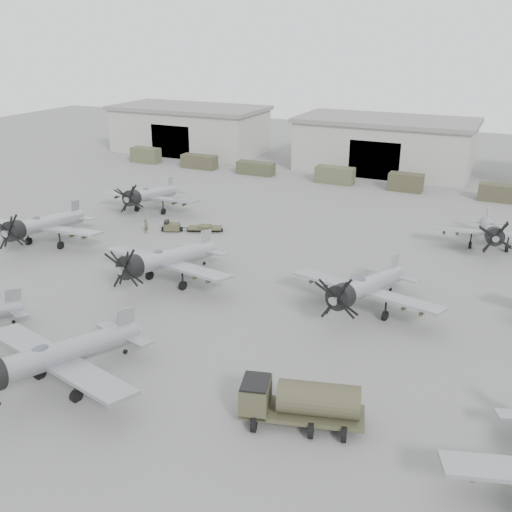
{
  "coord_description": "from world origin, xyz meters",
  "views": [
    {
      "loc": [
        20.88,
        -33.61,
        22.15
      ],
      "look_at": [
        -0.08,
        11.22,
        2.5
      ],
      "focal_mm": 40.0,
      "sensor_mm": 36.0,
      "label": 1
    }
  ],
  "objects_px": {
    "aircraft_mid_1": "(163,260)",
    "tug_trailer": "(185,227)",
    "aircraft_far_0": "(148,195)",
    "aircraft_near_1": "(51,358)",
    "aircraft_far_1": "(491,231)",
    "aircraft_mid_0": "(41,225)",
    "fuel_tanker": "(301,400)",
    "aircraft_mid_2": "(364,288)",
    "ground_crew": "(146,226)"
  },
  "relations": [
    {
      "from": "aircraft_mid_2",
      "to": "tug_trailer",
      "type": "distance_m",
      "value": 27.34
    },
    {
      "from": "aircraft_mid_0",
      "to": "aircraft_mid_1",
      "type": "relative_size",
      "value": 1.0
    },
    {
      "from": "aircraft_far_0",
      "to": "tug_trailer",
      "type": "height_order",
      "value": "aircraft_far_0"
    },
    {
      "from": "ground_crew",
      "to": "fuel_tanker",
      "type": "bearing_deg",
      "value": -124.49
    },
    {
      "from": "aircraft_near_1",
      "to": "tug_trailer",
      "type": "bearing_deg",
      "value": 119.77
    },
    {
      "from": "aircraft_mid_1",
      "to": "aircraft_mid_2",
      "type": "relative_size",
      "value": 1.04
    },
    {
      "from": "aircraft_mid_1",
      "to": "tug_trailer",
      "type": "relative_size",
      "value": 2.07
    },
    {
      "from": "aircraft_far_0",
      "to": "tug_trailer",
      "type": "relative_size",
      "value": 1.95
    },
    {
      "from": "aircraft_mid_0",
      "to": "ground_crew",
      "type": "bearing_deg",
      "value": 42.2
    },
    {
      "from": "fuel_tanker",
      "to": "tug_trailer",
      "type": "xyz_separation_m",
      "value": [
        -25.02,
        27.33,
        -1.12
      ]
    },
    {
      "from": "tug_trailer",
      "to": "aircraft_far_1",
      "type": "bearing_deg",
      "value": -9.26
    },
    {
      "from": "aircraft_near_1",
      "to": "aircraft_far_1",
      "type": "relative_size",
      "value": 1.11
    },
    {
      "from": "aircraft_near_1",
      "to": "aircraft_far_1",
      "type": "height_order",
      "value": "aircraft_near_1"
    },
    {
      "from": "ground_crew",
      "to": "aircraft_far_1",
      "type": "bearing_deg",
      "value": -67.01
    },
    {
      "from": "aircraft_mid_2",
      "to": "aircraft_far_1",
      "type": "xyz_separation_m",
      "value": [
        8.4,
        20.24,
        -0.16
      ]
    },
    {
      "from": "fuel_tanker",
      "to": "aircraft_mid_2",
      "type": "bearing_deg",
      "value": 76.29
    },
    {
      "from": "aircraft_mid_0",
      "to": "aircraft_far_1",
      "type": "distance_m",
      "value": 48.38
    },
    {
      "from": "ground_crew",
      "to": "aircraft_mid_2",
      "type": "bearing_deg",
      "value": -101.75
    },
    {
      "from": "aircraft_mid_2",
      "to": "fuel_tanker",
      "type": "height_order",
      "value": "aircraft_mid_2"
    },
    {
      "from": "aircraft_mid_0",
      "to": "ground_crew",
      "type": "xyz_separation_m",
      "value": [
        7.51,
        8.59,
        -1.66
      ]
    },
    {
      "from": "aircraft_mid_0",
      "to": "fuel_tanker",
      "type": "distance_m",
      "value": 39.76
    },
    {
      "from": "fuel_tanker",
      "to": "ground_crew",
      "type": "distance_m",
      "value": 38.03
    },
    {
      "from": "fuel_tanker",
      "to": "aircraft_far_0",
      "type": "bearing_deg",
      "value": 121.05
    },
    {
      "from": "aircraft_mid_2",
      "to": "aircraft_far_0",
      "type": "bearing_deg",
      "value": 165.97
    },
    {
      "from": "tug_trailer",
      "to": "aircraft_far_0",
      "type": "bearing_deg",
      "value": 128.05
    },
    {
      "from": "aircraft_mid_1",
      "to": "aircraft_far_1",
      "type": "bearing_deg",
      "value": 48.89
    },
    {
      "from": "aircraft_mid_0",
      "to": "aircraft_mid_1",
      "type": "xyz_separation_m",
      "value": [
        17.61,
        -2.78,
        -0.0
      ]
    },
    {
      "from": "aircraft_mid_2",
      "to": "fuel_tanker",
      "type": "xyz_separation_m",
      "value": [
        0.4,
        -15.6,
        -0.77
      ]
    },
    {
      "from": "aircraft_near_1",
      "to": "aircraft_far_0",
      "type": "xyz_separation_m",
      "value": [
        -17.2,
        35.3,
        -0.12
      ]
    },
    {
      "from": "aircraft_near_1",
      "to": "aircraft_mid_0",
      "type": "relative_size",
      "value": 0.99
    },
    {
      "from": "aircraft_far_0",
      "to": "tug_trailer",
      "type": "xyz_separation_m",
      "value": [
        7.99,
        -4.29,
        -1.87
      ]
    },
    {
      "from": "tug_trailer",
      "to": "aircraft_near_1",
      "type": "bearing_deg",
      "value": -97.15
    },
    {
      "from": "aircraft_mid_1",
      "to": "aircraft_mid_0",
      "type": "bearing_deg",
      "value": 179.96
    },
    {
      "from": "aircraft_far_1",
      "to": "aircraft_near_1",
      "type": "bearing_deg",
      "value": -129.19
    },
    {
      "from": "aircraft_near_1",
      "to": "aircraft_far_1",
      "type": "bearing_deg",
      "value": 72.15
    },
    {
      "from": "aircraft_mid_1",
      "to": "ground_crew",
      "type": "relative_size",
      "value": 8.14
    },
    {
      "from": "aircraft_mid_0",
      "to": "aircraft_far_0",
      "type": "distance_m",
      "value": 15.66
    },
    {
      "from": "aircraft_mid_2",
      "to": "tug_trailer",
      "type": "bearing_deg",
      "value": 166.66
    },
    {
      "from": "aircraft_mid_0",
      "to": "aircraft_mid_2",
      "type": "height_order",
      "value": "aircraft_mid_0"
    },
    {
      "from": "aircraft_near_1",
      "to": "fuel_tanker",
      "type": "relative_size",
      "value": 1.78
    },
    {
      "from": "aircraft_mid_1",
      "to": "fuel_tanker",
      "type": "relative_size",
      "value": 1.79
    },
    {
      "from": "aircraft_mid_1",
      "to": "tug_trailer",
      "type": "bearing_deg",
      "value": 123.72
    },
    {
      "from": "aircraft_near_1",
      "to": "aircraft_mid_0",
      "type": "bearing_deg",
      "value": 148.88
    },
    {
      "from": "aircraft_near_1",
      "to": "fuel_tanker",
      "type": "distance_m",
      "value": 16.25
    },
    {
      "from": "aircraft_mid_1",
      "to": "aircraft_far_1",
      "type": "distance_m",
      "value": 34.76
    },
    {
      "from": "aircraft_far_0",
      "to": "ground_crew",
      "type": "distance_m",
      "value": 8.11
    },
    {
      "from": "aircraft_near_1",
      "to": "aircraft_far_1",
      "type": "distance_m",
      "value": 46.13
    },
    {
      "from": "aircraft_mid_0",
      "to": "aircraft_far_1",
      "type": "relative_size",
      "value": 1.12
    },
    {
      "from": "aircraft_mid_0",
      "to": "aircraft_mid_1",
      "type": "bearing_deg",
      "value": -15.61
    },
    {
      "from": "fuel_tanker",
      "to": "ground_crew",
      "type": "xyz_separation_m",
      "value": [
        -28.75,
        24.89,
        -0.78
      ]
    }
  ]
}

